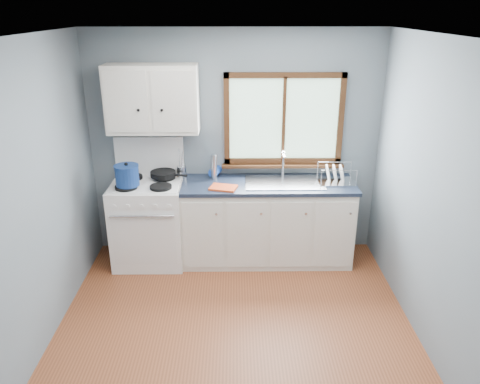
{
  "coord_description": "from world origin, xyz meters",
  "views": [
    {
      "loc": [
        0.01,
        -3.23,
        2.69
      ],
      "look_at": [
        0.05,
        0.9,
        1.05
      ],
      "focal_mm": 35.0,
      "sensor_mm": 36.0,
      "label": 1
    }
  ],
  "objects_px": {
    "base_cabinets": "(267,225)",
    "skillet": "(163,174)",
    "stockpot": "(127,175)",
    "utensil_crock": "(182,172)",
    "sink": "(284,188)",
    "gas_range": "(149,220)",
    "thermos": "(214,167)",
    "dish_rack": "(335,178)"
  },
  "relations": [
    {
      "from": "base_cabinets",
      "to": "skillet",
      "type": "distance_m",
      "value": 1.28
    },
    {
      "from": "stockpot",
      "to": "utensil_crock",
      "type": "xyz_separation_m",
      "value": [
        0.53,
        0.34,
        -0.08
      ]
    },
    {
      "from": "sink",
      "to": "stockpot",
      "type": "height_order",
      "value": "sink"
    },
    {
      "from": "utensil_crock",
      "to": "stockpot",
      "type": "bearing_deg",
      "value": -147.49
    },
    {
      "from": "gas_range",
      "to": "skillet",
      "type": "distance_m",
      "value": 0.54
    },
    {
      "from": "skillet",
      "to": "stockpot",
      "type": "distance_m",
      "value": 0.44
    },
    {
      "from": "skillet",
      "to": "stockpot",
      "type": "xyz_separation_m",
      "value": [
        -0.33,
        -0.27,
        0.08
      ]
    },
    {
      "from": "sink",
      "to": "thermos",
      "type": "xyz_separation_m",
      "value": [
        -0.76,
        0.13,
        0.2
      ]
    },
    {
      "from": "gas_range",
      "to": "thermos",
      "type": "distance_m",
      "value": 0.93
    },
    {
      "from": "stockpot",
      "to": "thermos",
      "type": "distance_m",
      "value": 0.93
    },
    {
      "from": "gas_range",
      "to": "dish_rack",
      "type": "relative_size",
      "value": 3.47
    },
    {
      "from": "utensil_crock",
      "to": "thermos",
      "type": "height_order",
      "value": "utensil_crock"
    },
    {
      "from": "dish_rack",
      "to": "thermos",
      "type": "bearing_deg",
      "value": 175.88
    },
    {
      "from": "base_cabinets",
      "to": "utensil_crock",
      "type": "xyz_separation_m",
      "value": [
        -0.94,
        0.18,
        0.58
      ]
    },
    {
      "from": "gas_range",
      "to": "thermos",
      "type": "relative_size",
      "value": 4.78
    },
    {
      "from": "stockpot",
      "to": "thermos",
      "type": "xyz_separation_m",
      "value": [
        0.89,
        0.29,
        -0.01
      ]
    },
    {
      "from": "stockpot",
      "to": "dish_rack",
      "type": "xyz_separation_m",
      "value": [
        2.2,
        0.17,
        -0.1
      ]
    },
    {
      "from": "stockpot",
      "to": "thermos",
      "type": "bearing_deg",
      "value": 18.08
    },
    {
      "from": "base_cabinets",
      "to": "skillet",
      "type": "bearing_deg",
      "value": 174.44
    },
    {
      "from": "stockpot",
      "to": "sink",
      "type": "bearing_deg",
      "value": 5.53
    },
    {
      "from": "base_cabinets",
      "to": "skillet",
      "type": "relative_size",
      "value": 4.22
    },
    {
      "from": "gas_range",
      "to": "dish_rack",
      "type": "distance_m",
      "value": 2.09
    },
    {
      "from": "gas_range",
      "to": "utensil_crock",
      "type": "relative_size",
      "value": 4.05
    },
    {
      "from": "skillet",
      "to": "base_cabinets",
      "type": "bearing_deg",
      "value": 7.76
    },
    {
      "from": "utensil_crock",
      "to": "thermos",
      "type": "bearing_deg",
      "value": -7.34
    },
    {
      "from": "base_cabinets",
      "to": "stockpot",
      "type": "relative_size",
      "value": 6.01
    },
    {
      "from": "gas_range",
      "to": "stockpot",
      "type": "relative_size",
      "value": 4.42
    },
    {
      "from": "base_cabinets",
      "to": "dish_rack",
      "type": "height_order",
      "value": "dish_rack"
    },
    {
      "from": "base_cabinets",
      "to": "stockpot",
      "type": "xyz_separation_m",
      "value": [
        -1.47,
        -0.16,
        0.66
      ]
    },
    {
      "from": "stockpot",
      "to": "dish_rack",
      "type": "height_order",
      "value": "stockpot"
    },
    {
      "from": "base_cabinets",
      "to": "stockpot",
      "type": "bearing_deg",
      "value": -173.78
    },
    {
      "from": "base_cabinets",
      "to": "thermos",
      "type": "relative_size",
      "value": 6.51
    },
    {
      "from": "dish_rack",
      "to": "utensil_crock",
      "type": "bearing_deg",
      "value": 175.41
    },
    {
      "from": "base_cabinets",
      "to": "utensil_crock",
      "type": "height_order",
      "value": "utensil_crock"
    },
    {
      "from": "base_cabinets",
      "to": "dish_rack",
      "type": "bearing_deg",
      "value": 0.81
    },
    {
      "from": "base_cabinets",
      "to": "thermos",
      "type": "height_order",
      "value": "thermos"
    },
    {
      "from": "skillet",
      "to": "gas_range",
      "type": "bearing_deg",
      "value": -129.02
    },
    {
      "from": "sink",
      "to": "thermos",
      "type": "bearing_deg",
      "value": 170.37
    },
    {
      "from": "thermos",
      "to": "sink",
      "type": "bearing_deg",
      "value": -9.63
    },
    {
      "from": "base_cabinets",
      "to": "sink",
      "type": "distance_m",
      "value": 0.48
    },
    {
      "from": "gas_range",
      "to": "base_cabinets",
      "type": "xyz_separation_m",
      "value": [
        1.31,
        0.02,
        -0.08
      ]
    },
    {
      "from": "skillet",
      "to": "stockpot",
      "type": "bearing_deg",
      "value": -127.42
    }
  ]
}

